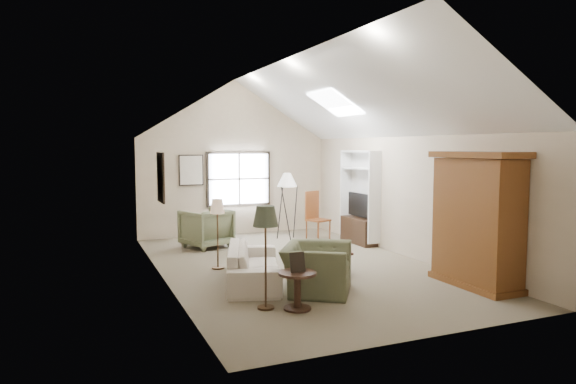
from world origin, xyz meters
name	(u,v)px	position (x,y,z in m)	size (l,w,h in m)	color
room_shell	(296,97)	(0.00, 0.00, 3.21)	(5.01, 8.01, 4.00)	#69604B
window	(239,179)	(0.10, 3.96, 1.45)	(1.72, 0.08, 1.42)	black
skylight	(335,103)	(1.30, 0.90, 3.22)	(0.80, 1.20, 0.52)	white
wall_art	(177,174)	(-1.88, 1.94, 1.73)	(1.97, 3.71, 0.88)	black
armoire	(477,220)	(2.18, -2.40, 1.10)	(0.60, 1.50, 2.20)	brown
tv_alcove	(360,195)	(2.34, 1.60, 1.15)	(0.32, 1.30, 2.10)	white
media_console	(359,231)	(2.32, 1.60, 0.30)	(0.34, 1.18, 0.60)	#382316
tv_panel	(359,205)	(2.32, 1.60, 0.92)	(0.05, 0.90, 0.55)	black
sofa	(254,264)	(-1.13, -0.80, 0.31)	(2.14, 0.84, 0.63)	beige
armchair_near	(317,269)	(-0.39, -1.72, 0.37)	(1.15, 1.01, 0.75)	#555B40
armchair_far	(206,228)	(-1.14, 2.50, 0.44)	(0.94, 0.97, 0.88)	#5B6547
coffee_table	(330,262)	(0.36, -0.70, 0.20)	(0.79, 0.44, 0.40)	#3B2018
bowl	(330,250)	(0.36, -0.70, 0.43)	(0.19, 0.19, 0.05)	#322014
side_table	(297,291)	(-1.03, -2.40, 0.27)	(0.54, 0.54, 0.54)	#382116
side_chair	(318,216)	(1.63, 2.37, 0.60)	(0.47, 0.47, 1.20)	brown
tripod_lamp	(287,206)	(0.95, 2.73, 0.84)	(0.49, 0.49, 1.68)	silver
dark_lamp	(266,257)	(-1.43, -2.20, 0.75)	(0.36, 0.36, 1.50)	#282E20
tan_lamp	(218,233)	(-1.43, 0.40, 0.67)	(0.27, 0.27, 1.34)	tan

